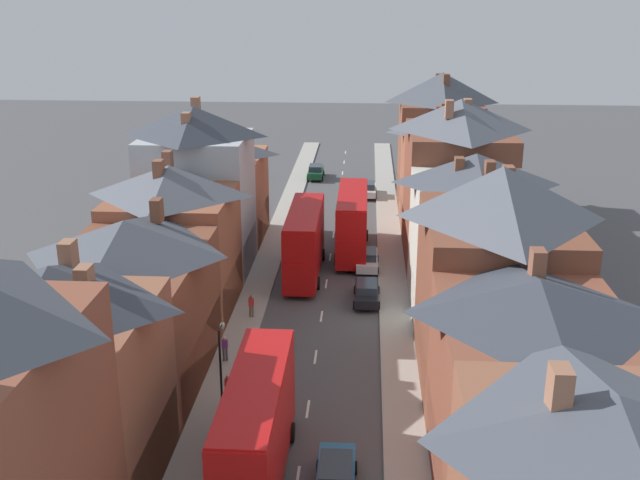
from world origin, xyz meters
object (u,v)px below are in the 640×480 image
object	(u,v)px
car_near_silver	(368,189)
car_mid_white	(316,172)
pedestrian_mid_right	(228,387)
car_parked_left_a	(336,477)
car_mid_black	(367,292)
double_decker_bus_mid_street	(305,241)
double_decker_bus_lead	(352,221)
pedestrian_far_left	(225,347)
car_parked_left_b	(367,259)
street_lamp	(221,369)
pedestrian_far_right	(251,305)
double_decker_bus_far_approaching	(256,429)

from	to	relation	value
car_near_silver	car_mid_white	world-z (taller)	car_mid_white
pedestrian_mid_right	car_mid_white	bearing A→B (deg)	88.58
car_parked_left_a	car_mid_black	xyz separation A→B (m)	(1.30, 21.65, -0.04)
double_decker_bus_mid_street	car_mid_white	size ratio (longest dim) A/B	2.43
double_decker_bus_lead	pedestrian_mid_right	bearing A→B (deg)	-103.90
double_decker_bus_lead	pedestrian_mid_right	size ratio (longest dim) A/B	6.71
double_decker_bus_mid_street	car_mid_black	world-z (taller)	double_decker_bus_mid_street
pedestrian_far_left	car_parked_left_b	bearing A→B (deg)	62.85
double_decker_bus_mid_street	car_near_silver	xyz separation A→B (m)	(4.91, 23.58, -2.01)
car_parked_left_a	car_mid_black	bearing A→B (deg)	86.56
car_parked_left_b	street_lamp	distance (m)	24.60
street_lamp	pedestrian_far_left	bearing A→B (deg)	99.74
car_near_silver	pedestrian_far_right	bearing A→B (deg)	-103.78
double_decker_bus_lead	car_mid_white	size ratio (longest dim) A/B	2.43
car_mid_white	pedestrian_mid_right	bearing A→B (deg)	-91.42
double_decker_bus_far_approaching	pedestrian_far_right	distance (m)	18.06
car_mid_black	pedestrian_far_right	world-z (taller)	pedestrian_far_right
double_decker_bus_far_approaching	car_parked_left_a	xyz separation A→B (m)	(3.61, -0.55, -1.98)
car_mid_black	car_parked_left_b	bearing A→B (deg)	90.00
car_near_silver	car_parked_left_b	world-z (taller)	car_near_silver
car_mid_black	car_parked_left_b	distance (m)	6.83
pedestrian_mid_right	car_parked_left_a	bearing A→B (deg)	-49.62
double_decker_bus_far_approaching	pedestrian_far_right	size ratio (longest dim) A/B	6.71
pedestrian_far_right	pedestrian_mid_right	bearing A→B (deg)	-87.89
car_parked_left_a	street_lamp	size ratio (longest dim) A/B	0.82
double_decker_bus_lead	car_near_silver	distance (m)	18.40
double_decker_bus_lead	pedestrian_mid_right	distance (m)	25.68
car_mid_white	pedestrian_far_left	bearing A→B (deg)	-92.86
car_parked_left_a	car_mid_white	xyz separation A→B (m)	(-4.90, 58.13, -0.01)
double_decker_bus_lead	street_lamp	xyz separation A→B (m)	(-6.04, -26.99, 0.43)
car_mid_black	double_decker_bus_far_approaching	bearing A→B (deg)	-103.10
double_decker_bus_mid_street	double_decker_bus_far_approaching	bearing A→B (deg)	-90.00
double_decker_bus_lead	car_parked_left_a	bearing A→B (deg)	-89.98
car_near_silver	street_lamp	world-z (taller)	street_lamp
car_mid_white	street_lamp	xyz separation A→B (m)	(-1.15, -53.01, 2.42)
double_decker_bus_lead	double_decker_bus_far_approaching	xyz separation A→B (m)	(-3.60, -31.57, 0.00)
car_mid_white	car_parked_left_b	bearing A→B (deg)	-78.19
car_mid_black	street_lamp	size ratio (longest dim) A/B	0.81
car_near_silver	double_decker_bus_mid_street	bearing A→B (deg)	-101.76
car_mid_black	pedestrian_far_left	world-z (taller)	pedestrian_far_left
double_decker_bus_lead	pedestrian_mid_right	world-z (taller)	double_decker_bus_lead
car_parked_left_b	street_lamp	bearing A→B (deg)	-107.47
car_mid_white	car_parked_left_a	bearing A→B (deg)	-85.18
double_decker_bus_mid_street	pedestrian_mid_right	distance (m)	19.78
double_decker_bus_far_approaching	car_mid_black	world-z (taller)	double_decker_bus_far_approaching
car_parked_left_a	car_mid_white	world-z (taller)	car_parked_left_a
car_mid_white	double_decker_bus_mid_street	bearing A→B (deg)	-87.64
double_decker_bus_lead	double_decker_bus_mid_street	size ratio (longest dim) A/B	1.00
car_mid_black	street_lamp	bearing A→B (deg)	-113.98
car_parked_left_a	car_parked_left_b	distance (m)	28.51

